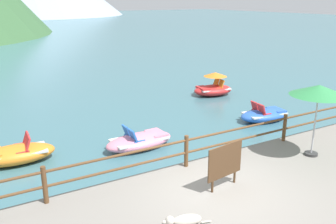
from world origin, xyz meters
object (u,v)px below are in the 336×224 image
(beach_umbrella, at_px, (319,91))
(pedal_boat_4, at_px, (16,154))
(pedal_boat_0, at_px, (265,115))
(sign_board, at_px, (225,161))
(pedal_boat_1, at_px, (213,87))
(pedal_boat_3, at_px, (140,141))
(dog_resting, at_px, (184,220))

(beach_umbrella, xyz_separation_m, pedal_boat_4, (-7.95, 4.91, -2.13))
(beach_umbrella, xyz_separation_m, pedal_boat_0, (1.99, 4.04, -2.17))
(sign_board, bearing_deg, pedal_boat_4, 130.01)
(pedal_boat_1, bearing_deg, pedal_boat_0, -98.71)
(pedal_boat_0, bearing_deg, pedal_boat_1, 81.29)
(pedal_boat_3, distance_m, pedal_boat_4, 4.07)
(pedal_boat_1, xyz_separation_m, pedal_boat_3, (-6.68, -4.65, -0.15))
(pedal_boat_4, bearing_deg, pedal_boat_3, -12.56)
(pedal_boat_0, height_order, pedal_boat_3, pedal_boat_3)
(sign_board, bearing_deg, beach_umbrella, 3.81)
(beach_umbrella, height_order, pedal_boat_4, beach_umbrella)
(sign_board, xyz_separation_m, beach_umbrella, (3.63, 0.24, 1.32))
(beach_umbrella, xyz_separation_m, pedal_boat_1, (2.70, 8.67, -2.02))
(dog_resting, distance_m, pedal_boat_3, 5.35)
(dog_resting, relative_size, pedal_boat_3, 0.41)
(beach_umbrella, bearing_deg, sign_board, -176.19)
(dog_resting, xyz_separation_m, pedal_boat_4, (-2.54, 6.03, -0.21))
(pedal_boat_1, bearing_deg, pedal_boat_3, -145.17)
(pedal_boat_0, xyz_separation_m, pedal_boat_3, (-5.97, -0.02, 0.00))
(sign_board, bearing_deg, dog_resting, -153.61)
(sign_board, distance_m, pedal_boat_1, 10.96)
(pedal_boat_4, bearing_deg, pedal_boat_0, -4.96)
(dog_resting, relative_size, pedal_boat_0, 0.43)
(sign_board, distance_m, pedal_boat_3, 4.36)
(pedal_boat_3, bearing_deg, pedal_boat_1, 34.83)
(beach_umbrella, bearing_deg, pedal_boat_0, 63.75)
(sign_board, bearing_deg, pedal_boat_1, 54.60)
(pedal_boat_3, relative_size, pedal_boat_4, 1.02)
(dog_resting, bearing_deg, pedal_boat_1, 50.36)
(pedal_boat_0, bearing_deg, sign_board, -142.70)
(beach_umbrella, relative_size, pedal_boat_3, 0.88)
(pedal_boat_0, xyz_separation_m, pedal_boat_1, (0.71, 4.63, 0.16))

